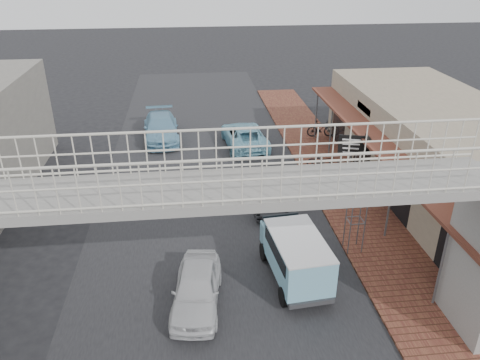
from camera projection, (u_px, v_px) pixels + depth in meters
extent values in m
plane|color=black|center=(214.00, 264.00, 17.15)|extent=(120.00, 120.00, 0.00)
cube|color=black|center=(214.00, 264.00, 17.15)|extent=(10.00, 60.00, 0.01)
cube|color=brown|center=(358.00, 212.00, 20.46)|extent=(3.00, 40.00, 0.10)
cube|color=gray|center=(452.00, 158.00, 20.95)|extent=(6.00, 18.00, 4.00)
cube|color=brown|center=(384.00, 142.00, 20.22)|extent=(1.80, 18.00, 0.12)
cube|color=silver|center=(365.00, 109.00, 23.20)|extent=(0.08, 2.60, 0.90)
cube|color=#B21914|center=(426.00, 161.00, 17.41)|extent=(0.08, 2.20, 0.80)
cube|color=gray|center=(219.00, 190.00, 11.33)|extent=(14.00, 2.00, 0.24)
cube|color=beige|center=(216.00, 150.00, 11.88)|extent=(14.00, 0.08, 1.10)
cube|color=beige|center=(222.00, 183.00, 10.19)|extent=(14.00, 0.08, 1.10)
imported|color=silver|center=(197.00, 288.00, 14.97)|extent=(1.93, 3.82, 1.25)
imported|color=black|center=(266.00, 191.00, 21.00)|extent=(1.37, 3.90, 1.28)
imported|color=#73B2C8|center=(244.00, 136.00, 27.21)|extent=(2.59, 4.97, 1.34)
imported|color=#72A8C5|center=(161.00, 128.00, 28.25)|extent=(2.34, 5.06, 1.43)
cylinder|color=black|center=(264.00, 252.00, 17.28)|extent=(0.29, 0.68, 0.66)
cylinder|color=black|center=(302.00, 247.00, 17.55)|extent=(0.29, 0.68, 0.66)
cylinder|color=black|center=(284.00, 297.00, 15.04)|extent=(0.29, 0.68, 0.66)
cylinder|color=black|center=(327.00, 291.00, 15.32)|extent=(0.29, 0.68, 0.66)
cube|color=#7FC3DD|center=(298.00, 256.00, 15.70)|extent=(1.88, 3.15, 1.27)
cube|color=#7FC3DD|center=(283.00, 234.00, 17.33)|extent=(1.60, 0.99, 0.85)
cube|color=black|center=(298.00, 248.00, 15.55)|extent=(1.86, 2.59, 0.47)
cube|color=silver|center=(299.00, 240.00, 15.41)|extent=(1.90, 3.15, 0.06)
imported|color=black|center=(323.00, 161.00, 24.20)|extent=(1.79, 1.01, 0.89)
imported|color=black|center=(321.00, 128.00, 28.46)|extent=(1.73, 0.59, 1.03)
cylinder|color=#59595B|center=(346.00, 220.00, 17.59)|extent=(0.04, 0.04, 2.28)
cylinder|color=#59595B|center=(359.00, 219.00, 17.65)|extent=(0.04, 0.04, 2.28)
cylinder|color=#59595B|center=(351.00, 227.00, 17.11)|extent=(0.04, 0.04, 2.28)
cylinder|color=#59595B|center=(365.00, 226.00, 17.17)|extent=(0.04, 0.04, 2.28)
cylinder|color=silver|center=(360.00, 187.00, 16.71)|extent=(0.74, 0.27, 0.74)
cylinder|color=beige|center=(361.00, 188.00, 16.59)|extent=(0.65, 0.03, 0.65)
cylinder|color=beige|center=(358.00, 185.00, 16.83)|extent=(0.65, 0.03, 0.65)
cylinder|color=#59595B|center=(350.00, 167.00, 21.15)|extent=(0.10, 0.10, 2.93)
cube|color=black|center=(352.00, 145.00, 20.65)|extent=(1.18, 0.38, 0.91)
cone|color=black|center=(372.00, 146.00, 20.53)|extent=(0.88, 1.23, 1.11)
cube|color=white|center=(351.00, 146.00, 20.65)|extent=(0.78, 0.22, 0.61)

